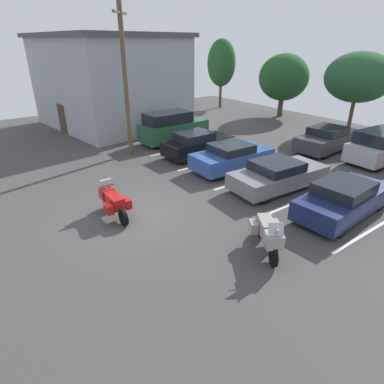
{
  "coord_description": "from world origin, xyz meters",
  "views": [
    {
      "loc": [
        10.36,
        -4.58,
        6.18
      ],
      "look_at": [
        1.3,
        1.93,
        0.95
      ],
      "focal_mm": 30.1,
      "sensor_mm": 36.0,
      "label": 1
    }
  ],
  "objects_px": {
    "car_black": "(198,144)",
    "car_blue": "(232,157)",
    "motorcycle_touring": "(113,201)",
    "utility_pole": "(125,81)",
    "car_grey": "(278,175)",
    "car_green": "(172,127)",
    "car_navy": "(343,199)",
    "motorcycle_second": "(268,233)",
    "car_far_silver": "(381,146)",
    "car_far_charcoal": "(328,139)"
  },
  "relations": [
    {
      "from": "motorcycle_second",
      "to": "car_navy",
      "type": "height_order",
      "value": "motorcycle_second"
    },
    {
      "from": "car_black",
      "to": "car_navy",
      "type": "height_order",
      "value": "car_black"
    },
    {
      "from": "car_green",
      "to": "car_black",
      "type": "distance_m",
      "value": 3.27
    },
    {
      "from": "utility_pole",
      "to": "car_far_silver",
      "type": "bearing_deg",
      "value": 48.53
    },
    {
      "from": "motorcycle_second",
      "to": "car_blue",
      "type": "bearing_deg",
      "value": 146.8
    },
    {
      "from": "car_blue",
      "to": "car_far_silver",
      "type": "relative_size",
      "value": 1.02
    },
    {
      "from": "motorcycle_touring",
      "to": "car_black",
      "type": "height_order",
      "value": "car_black"
    },
    {
      "from": "car_far_charcoal",
      "to": "utility_pole",
      "type": "height_order",
      "value": "utility_pole"
    },
    {
      "from": "car_grey",
      "to": "utility_pole",
      "type": "height_order",
      "value": "utility_pole"
    },
    {
      "from": "motorcycle_touring",
      "to": "car_green",
      "type": "bearing_deg",
      "value": 134.86
    },
    {
      "from": "motorcycle_second",
      "to": "car_blue",
      "type": "height_order",
      "value": "motorcycle_second"
    },
    {
      "from": "motorcycle_touring",
      "to": "car_far_silver",
      "type": "xyz_separation_m",
      "value": [
        2.8,
        14.62,
        0.26
      ]
    },
    {
      "from": "motorcycle_touring",
      "to": "car_blue",
      "type": "bearing_deg",
      "value": 99.32
    },
    {
      "from": "utility_pole",
      "to": "car_blue",
      "type": "bearing_deg",
      "value": 30.14
    },
    {
      "from": "motorcycle_touring",
      "to": "car_navy",
      "type": "bearing_deg",
      "value": 55.24
    },
    {
      "from": "motorcycle_second",
      "to": "car_far_silver",
      "type": "xyz_separation_m",
      "value": [
        -2.23,
        11.55,
        0.22
      ]
    },
    {
      "from": "car_green",
      "to": "car_navy",
      "type": "height_order",
      "value": "car_green"
    },
    {
      "from": "car_green",
      "to": "car_black",
      "type": "bearing_deg",
      "value": -5.34
    },
    {
      "from": "car_green",
      "to": "utility_pole",
      "type": "bearing_deg",
      "value": -78.81
    },
    {
      "from": "car_grey",
      "to": "car_green",
      "type": "bearing_deg",
      "value": 179.15
    },
    {
      "from": "car_black",
      "to": "car_navy",
      "type": "distance_m",
      "value": 9.11
    },
    {
      "from": "car_black",
      "to": "car_far_silver",
      "type": "height_order",
      "value": "car_far_silver"
    },
    {
      "from": "car_far_charcoal",
      "to": "car_far_silver",
      "type": "height_order",
      "value": "car_far_silver"
    },
    {
      "from": "car_far_silver",
      "to": "utility_pole",
      "type": "relative_size",
      "value": 0.53
    },
    {
      "from": "car_navy",
      "to": "car_far_silver",
      "type": "distance_m",
      "value": 7.69
    },
    {
      "from": "motorcycle_touring",
      "to": "utility_pole",
      "type": "xyz_separation_m",
      "value": [
        -6.64,
        3.95,
        3.57
      ]
    },
    {
      "from": "car_blue",
      "to": "car_navy",
      "type": "xyz_separation_m",
      "value": [
        6.22,
        0.15,
        -0.01
      ]
    },
    {
      "from": "car_green",
      "to": "car_navy",
      "type": "relative_size",
      "value": 0.99
    },
    {
      "from": "car_blue",
      "to": "car_grey",
      "type": "bearing_deg",
      "value": 1.55
    },
    {
      "from": "car_black",
      "to": "car_far_silver",
      "type": "distance_m",
      "value": 10.22
    },
    {
      "from": "motorcycle_second",
      "to": "car_black",
      "type": "height_order",
      "value": "car_black"
    },
    {
      "from": "motorcycle_second",
      "to": "utility_pole",
      "type": "relative_size",
      "value": 0.25
    },
    {
      "from": "car_black",
      "to": "car_blue",
      "type": "distance_m",
      "value": 2.89
    },
    {
      "from": "car_green",
      "to": "car_far_charcoal",
      "type": "relative_size",
      "value": 0.92
    },
    {
      "from": "car_blue",
      "to": "utility_pole",
      "type": "height_order",
      "value": "utility_pole"
    },
    {
      "from": "car_blue",
      "to": "car_far_silver",
      "type": "xyz_separation_m",
      "value": [
        3.96,
        7.5,
        0.21
      ]
    },
    {
      "from": "car_grey",
      "to": "car_far_charcoal",
      "type": "bearing_deg",
      "value": 106.55
    },
    {
      "from": "car_black",
      "to": "car_blue",
      "type": "relative_size",
      "value": 1.0
    },
    {
      "from": "car_far_charcoal",
      "to": "car_far_silver",
      "type": "xyz_separation_m",
      "value": [
        2.99,
        0.4,
        0.18
      ]
    },
    {
      "from": "motorcycle_second",
      "to": "car_green",
      "type": "distance_m",
      "value": 13.06
    },
    {
      "from": "motorcycle_touring",
      "to": "car_far_charcoal",
      "type": "distance_m",
      "value": 14.22
    },
    {
      "from": "utility_pole",
      "to": "motorcycle_touring",
      "type": "bearing_deg",
      "value": -30.76
    },
    {
      "from": "car_blue",
      "to": "car_grey",
      "type": "distance_m",
      "value": 3.06
    },
    {
      "from": "car_green",
      "to": "car_navy",
      "type": "xyz_separation_m",
      "value": [
        12.36,
        -0.07,
        -0.32
      ]
    },
    {
      "from": "car_grey",
      "to": "car_far_charcoal",
      "type": "xyz_separation_m",
      "value": [
        -2.08,
        7.01,
        0.07
      ]
    },
    {
      "from": "car_blue",
      "to": "car_navy",
      "type": "distance_m",
      "value": 6.22
    },
    {
      "from": "car_blue",
      "to": "car_far_silver",
      "type": "bearing_deg",
      "value": 62.13
    },
    {
      "from": "car_green",
      "to": "car_far_charcoal",
      "type": "xyz_separation_m",
      "value": [
        7.11,
        6.88,
        -0.28
      ]
    },
    {
      "from": "motorcycle_second",
      "to": "car_black",
      "type": "xyz_separation_m",
      "value": [
        -9.09,
        3.97,
        0.02
      ]
    },
    {
      "from": "motorcycle_touring",
      "to": "car_black",
      "type": "xyz_separation_m",
      "value": [
        -4.06,
        7.04,
        0.06
      ]
    }
  ]
}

